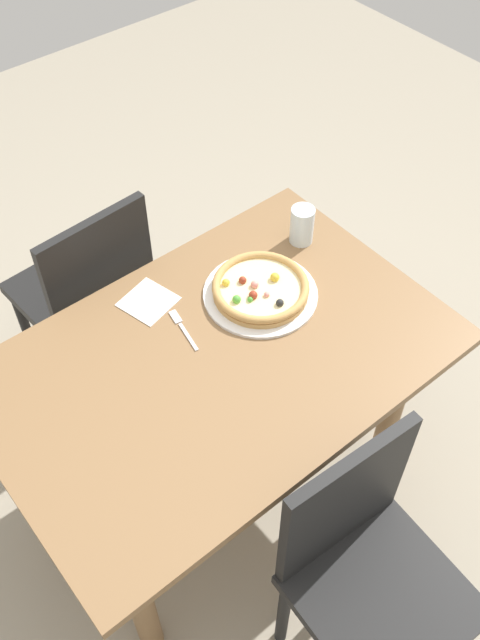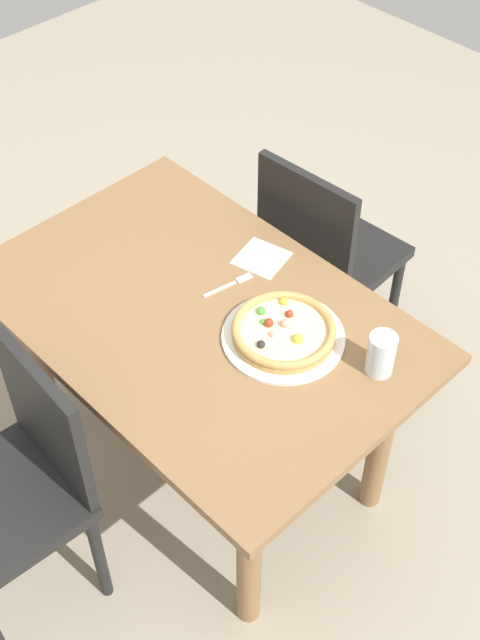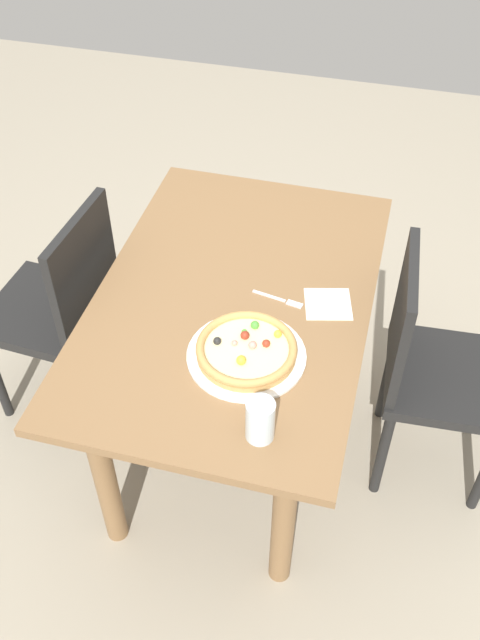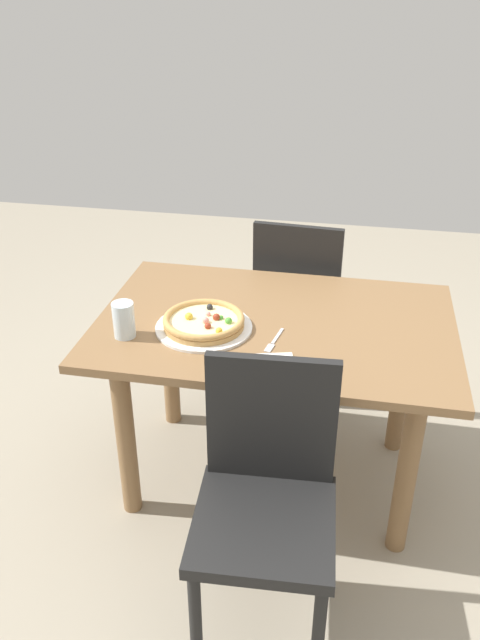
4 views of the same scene
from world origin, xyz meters
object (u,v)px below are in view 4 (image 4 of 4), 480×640
Objects in this scene: fork at (273,342)px; napkin at (273,365)px; plate at (204,327)px; chair_far at (266,497)px; chair_near at (299,299)px; drinking_glass at (124,320)px; dining_table at (274,350)px; pizza at (204,321)px.

napkin is (-0.02, 0.14, -0.00)m from fork.
chair_far is at bearing 120.04° from plate.
drinking_glass is (0.52, 0.83, 0.29)m from chair_near.
napkin is (-0.03, 0.29, 0.12)m from dining_table.
chair_far is at bearing 142.31° from drinking_glass.
drinking_glass is (0.25, 0.10, 0.03)m from pizza.
pizza is at bearing -158.58° from drinking_glass.
napkin is (-0.01, 0.92, 0.23)m from chair_near.
pizza is 0.33m from napkin.
drinking_glass is (0.25, 0.10, 0.06)m from plate.
napkin reaches higher than dining_table.
fork is (-0.02, 0.15, 0.12)m from dining_table.
dining_table is 0.29m from plate.
fork is 1.18× the size of napkin.
pizza is 0.26m from fork.
chair_far is 0.54m from fork.
chair_near reaches higher than plate.
pizza is 1.73× the size of fork.
fork is at bearing -174.12° from drinking_glass.
chair_near is 2.63× the size of plate.
fork is at bearing -86.95° from chair_near.
napkin is at bearing -85.65° from chair_near.
plate is at bearing 22.78° from dining_table.
plate reaches higher than fork.
napkin is at bearing 18.29° from fork.
chair_far is 5.41× the size of fork.
chair_near is 0.95m from napkin.
plate is (0.31, -0.53, 0.23)m from chair_far.
dining_table is 0.64m from chair_near.
chair_near reaches higher than pizza.
drinking_glass is (0.56, -0.43, 0.29)m from chair_far.
chair_far reaches higher than dining_table.
dining_table is 1.42× the size of chair_near.
plate is 2.06× the size of fork.
fork is 1.31× the size of drinking_glass.
chair_far is at bearing 119.99° from pizza.
drinking_glass is at bearing -73.50° from fork.
plate is 2.43× the size of napkin.
chair_near reaches higher than dining_table.
chair_far is 7.11× the size of drinking_glass.
pizza is 0.28m from drinking_glass.
pizza is at bearing 22.85° from dining_table.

